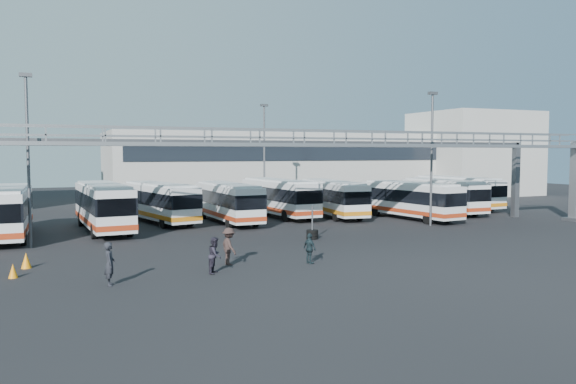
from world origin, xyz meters
name	(u,v)px	position (x,y,z in m)	size (l,w,h in m)	color
ground	(334,251)	(0.00, 0.00, 0.00)	(140.00, 140.00, 0.00)	black
gantry	(293,154)	(0.00, 5.87, 5.51)	(51.40, 5.15, 7.10)	gray
warehouse	(279,165)	(12.00, 38.00, 4.00)	(42.00, 14.00, 8.00)	#9E9E99
building_right	(473,154)	(38.00, 32.00, 5.50)	(14.00, 12.00, 11.00)	#B2B2AD
light_pole_left	(28,151)	(-16.00, 8.00, 5.73)	(0.70, 0.35, 10.21)	#4C4F54
light_pole_mid	(432,151)	(12.00, 7.00, 5.73)	(0.70, 0.35, 10.21)	#4C4F54
light_pole_back	(264,151)	(4.00, 22.00, 5.73)	(0.70, 0.35, 10.21)	#4C4F54
bus_1	(7,210)	(-17.50, 12.66, 1.86)	(2.76, 11.13, 3.37)	silver
bus_2	(103,205)	(-11.41, 13.73, 1.89)	(3.32, 11.38, 3.41)	silver
bus_3	(159,201)	(-6.85, 16.96, 1.76)	(4.56, 10.78, 3.19)	silver
bus_4	(228,201)	(-1.78, 14.98, 1.75)	(2.79, 10.51, 3.17)	silver
bus_5	(279,196)	(3.49, 17.05, 1.82)	(3.35, 10.98, 3.28)	silver
bus_6	(332,197)	(7.83, 15.35, 1.75)	(3.21, 10.57, 3.16)	silver
bus_7	(410,199)	(13.06, 11.19, 1.73)	(3.53, 10.51, 3.13)	silver
bus_8	(442,195)	(18.70, 14.06, 1.73)	(2.69, 10.35, 3.12)	silver
bus_9	(457,191)	(22.68, 16.81, 1.77)	(3.02, 10.67, 3.20)	silver
pedestrian_a	(110,264)	(-12.63, -3.68, 0.92)	(0.67, 0.44, 1.85)	black
pedestrian_b	(215,255)	(-7.88, -3.07, 0.85)	(0.82, 0.64, 1.69)	#211E2A
pedestrian_c	(229,246)	(-6.71, -1.46, 0.94)	(1.21, 0.70, 1.87)	#312320
pedestrian_d	(310,249)	(-2.88, -2.78, 0.77)	(0.91, 0.38, 1.55)	#18272C
cone_left	(26,260)	(-16.03, 1.60, 0.38)	(0.48, 0.48, 0.77)	orange
cone_right	(13,271)	(-16.49, -0.51, 0.32)	(0.40, 0.40, 0.64)	orange
tire_stack	(312,233)	(0.74, 4.50, 0.37)	(0.76, 0.76, 2.17)	black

